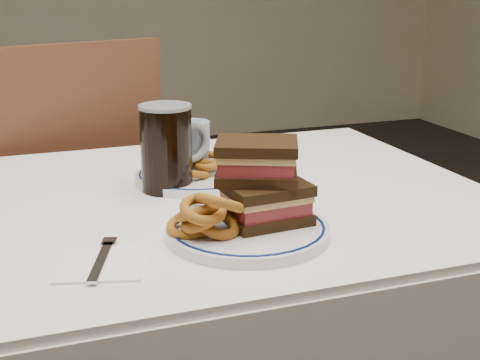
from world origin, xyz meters
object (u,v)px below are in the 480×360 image
object	(u,v)px
reuben_sandwich	(262,181)
far_plate	(197,176)
beer_mug	(168,147)
chair_far	(69,201)
main_plate	(248,230)

from	to	relation	value
reuben_sandwich	far_plate	distance (m)	0.31
beer_mug	far_plate	xyz separation A→B (m)	(0.07, 0.04, -0.08)
reuben_sandwich	beer_mug	bearing A→B (deg)	108.67
reuben_sandwich	far_plate	world-z (taller)	reuben_sandwich
reuben_sandwich	chair_far	bearing A→B (deg)	104.64
reuben_sandwich	far_plate	size ratio (longest dim) A/B	0.64
far_plate	chair_far	bearing A→B (deg)	109.72
chair_far	reuben_sandwich	distance (m)	0.97
reuben_sandwich	beer_mug	distance (m)	0.28
chair_far	main_plate	xyz separation A→B (m)	(0.20, -0.91, 0.22)
reuben_sandwich	far_plate	bearing A→B (deg)	94.20
main_plate	reuben_sandwich	world-z (taller)	reuben_sandwich
chair_far	reuben_sandwich	bearing A→B (deg)	-75.36
main_plate	beer_mug	world-z (taller)	beer_mug
chair_far	far_plate	bearing A→B (deg)	-70.28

